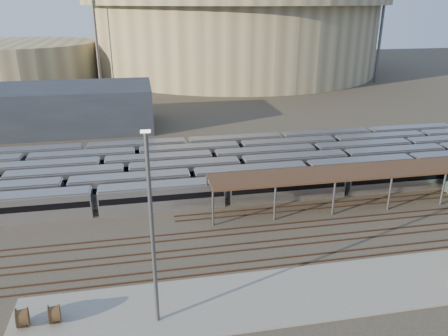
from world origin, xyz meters
name	(u,v)px	position (x,y,z in m)	size (l,w,h in m)	color
ground	(273,224)	(0.00, 0.00, 0.00)	(420.00, 420.00, 0.00)	#383026
apron	(269,297)	(-5.00, -15.00, 0.10)	(50.00, 9.00, 0.20)	gray
subway_trains	(234,166)	(-1.37, 18.50, 1.80)	(129.70, 23.90, 3.60)	#B8B7BC
inspection_shed	(409,169)	(22.00, 4.00, 4.98)	(60.30, 6.00, 5.30)	#525256
empty_tracks	(285,243)	(0.00, -5.00, 0.09)	(170.00, 9.62, 0.18)	#4C3323
stadium	(235,31)	(25.00, 140.00, 16.47)	(124.00, 124.00, 32.50)	tan
secondary_arena	(21,61)	(-60.00, 130.00, 7.00)	(56.00, 56.00, 14.00)	tan
service_building	(60,108)	(-35.00, 55.00, 5.00)	(42.00, 20.00, 10.00)	#1E232D
floodlight_0	(95,25)	(-30.00, 110.00, 20.65)	(4.00, 1.00, 38.40)	#525256
floodlight_2	(382,24)	(70.00, 100.00, 20.65)	(4.00, 1.00, 38.40)	#525256
floodlight_3	(150,19)	(-10.00, 160.00, 20.65)	(4.00, 1.00, 38.40)	#525256
cable_reel_west	(22,318)	(-28.50, -14.85, 1.12)	(1.85, 1.85, 1.03)	brown
cable_reel_east	(54,314)	(-25.71, -14.84, 1.08)	(1.77, 1.77, 0.98)	brown
yard_light_pole	(152,232)	(-16.26, -16.38, 9.56)	(0.82, 0.36, 18.55)	#525256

